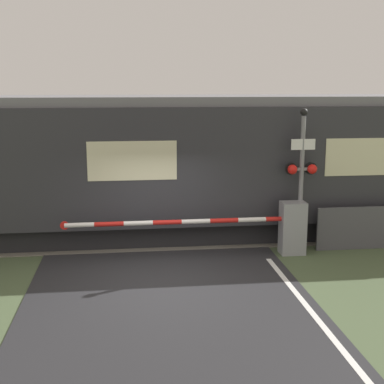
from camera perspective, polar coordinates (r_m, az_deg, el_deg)
ground_plane at (r=11.71m, az=-2.97°, el=-9.28°), size 80.00×80.00×0.00m
track_bed at (r=15.05m, az=-3.92°, el=-4.42°), size 36.00×3.20×0.13m
train at (r=14.62m, az=-6.43°, el=2.82°), size 21.54×3.19×3.83m
crossing_barrier at (r=13.28m, az=8.83°, el=-3.70°), size 5.90×0.44×1.31m
signal_post at (r=13.36m, az=11.62°, el=2.13°), size 0.80×0.26×3.57m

